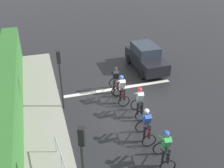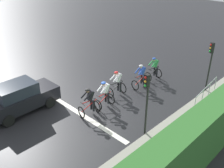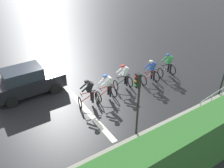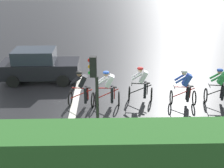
# 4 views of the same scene
# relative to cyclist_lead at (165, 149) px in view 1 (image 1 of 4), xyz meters

# --- Properties ---
(ground_plane) EXTENTS (80.00, 80.00, 0.00)m
(ground_plane) POSITION_rel_cyclist_lead_xyz_m (-0.17, -5.39, -0.80)
(ground_plane) COLOR black
(sidewalk_kerb) EXTENTS (2.80, 19.79, 0.12)m
(sidewalk_kerb) POSITION_rel_cyclist_lead_xyz_m (4.95, -3.39, -0.74)
(sidewalk_kerb) COLOR gray
(sidewalk_kerb) RESTS_ON ground
(stone_wall_low) EXTENTS (0.44, 19.79, 0.65)m
(stone_wall_low) POSITION_rel_cyclist_lead_xyz_m (5.85, -3.39, -0.47)
(stone_wall_low) COLOR tan
(stone_wall_low) RESTS_ON ground
(hedge_wall) EXTENTS (1.10, 19.79, 2.48)m
(hedge_wall) POSITION_rel_cyclist_lead_xyz_m (6.15, -3.39, 0.44)
(hedge_wall) COLOR #2D6628
(hedge_wall) RESTS_ON ground
(road_marking_stop_line) EXTENTS (7.00, 0.30, 0.01)m
(road_marking_stop_line) POSITION_rel_cyclist_lead_xyz_m (-0.17, -6.51, -0.79)
(road_marking_stop_line) COLOR silver
(road_marking_stop_line) RESTS_ON ground
(cyclist_lead) EXTENTS (0.84, 1.17, 1.66)m
(cyclist_lead) POSITION_rel_cyclist_lead_xyz_m (0.00, 0.00, 0.00)
(cyclist_lead) COLOR black
(cyclist_lead) RESTS_ON ground
(cyclist_second) EXTENTS (0.76, 1.13, 1.66)m
(cyclist_second) POSITION_rel_cyclist_lead_xyz_m (0.13, -1.61, 0.00)
(cyclist_second) COLOR black
(cyclist_second) RESTS_ON ground
(cyclist_mid) EXTENTS (0.82, 1.16, 1.66)m
(cyclist_mid) POSITION_rel_cyclist_lead_xyz_m (-0.29, -3.46, 0.00)
(cyclist_mid) COLOR black
(cyclist_mid) RESTS_ON ground
(cyclist_fourth) EXTENTS (0.71, 1.10, 1.66)m
(cyclist_fourth) POSITION_rel_cyclist_lead_xyz_m (0.17, -4.99, 0.00)
(cyclist_fourth) COLOR black
(cyclist_fourth) RESTS_ON ground
(cyclist_trailing) EXTENTS (0.83, 1.17, 1.66)m
(cyclist_trailing) POSITION_rel_cyclist_lead_xyz_m (0.15, -6.14, 0.00)
(cyclist_trailing) COLOR black
(cyclist_trailing) RESTS_ON ground
(car_black) EXTENTS (1.91, 4.11, 1.76)m
(car_black) POSITION_rel_cyclist_lead_xyz_m (-2.89, -8.64, 0.08)
(car_black) COLOR black
(car_black) RESTS_ON ground
(traffic_light_near_crossing) EXTENTS (0.21, 0.31, 3.34)m
(traffic_light_near_crossing) POSITION_rel_cyclist_lead_xyz_m (3.43, -5.43, 1.43)
(traffic_light_near_crossing) COLOR black
(traffic_light_near_crossing) RESTS_ON ground
(traffic_light_far_junction) EXTENTS (0.27, 0.29, 3.34)m
(traffic_light_far_junction) POSITION_rel_cyclist_lead_xyz_m (3.49, 0.82, 1.43)
(traffic_light_far_junction) COLOR black
(traffic_light_far_junction) RESTS_ON ground
(pedestrian_railing_kerbside) EXTENTS (0.39, 3.34, 1.03)m
(pedestrian_railing_kerbside) POSITION_rel_cyclist_lead_xyz_m (4.05, -0.23, -0.01)
(pedestrian_railing_kerbside) COLOR #999EA3
(pedestrian_railing_kerbside) RESTS_ON ground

